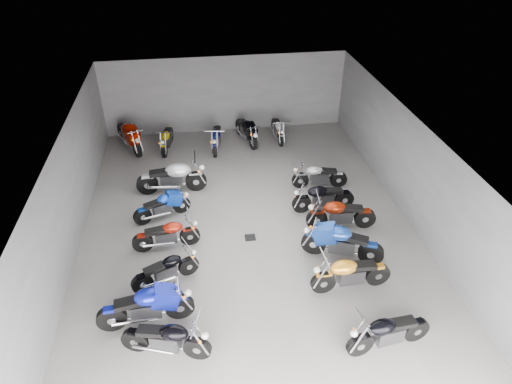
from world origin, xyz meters
TOP-DOWN VIEW (x-y plane):
  - ground at (0.00, 0.00)m, footprint 14.00×14.00m
  - wall_back at (0.00, 7.00)m, footprint 10.00×0.10m
  - wall_left at (-5.00, 0.00)m, footprint 0.10×14.00m
  - wall_right at (5.00, 0.00)m, footprint 0.10×14.00m
  - ceiling at (0.00, 0.00)m, footprint 10.00×14.00m
  - drain_grate at (0.00, -0.50)m, footprint 0.32×0.32m
  - motorcycle_left_a at (-2.37, -4.28)m, footprint 2.00×0.74m
  - motorcycle_left_b at (-2.83, -3.31)m, footprint 2.28×0.50m
  - motorcycle_left_c at (-2.41, -2.01)m, footprint 1.76×0.81m
  - motorcycle_left_d at (-2.41, -0.57)m, footprint 1.94×0.42m
  - motorcycle_left_e at (-2.56, 0.91)m, footprint 1.78×0.77m
  - motorcycle_left_f at (-2.26, 2.37)m, footprint 2.37×0.47m
  - motorcycle_right_a at (2.50, -4.82)m, footprint 2.04×0.50m
  - motorcycle_right_b at (2.25, -2.92)m, footprint 2.14×0.44m
  - motorcycle_right_c at (2.37, -1.75)m, footprint 2.15×1.08m
  - motorcycle_right_d at (2.77, -0.40)m, footprint 2.13×0.48m
  - motorcycle_right_e at (2.49, 0.59)m, footprint 2.06×0.42m
  - motorcycle_right_f at (2.73, 1.93)m, footprint 1.93×0.43m
  - motorcycle_back_a at (-3.97, 5.81)m, footprint 1.14×2.21m
  - motorcycle_back_b at (-2.50, 5.54)m, footprint 0.49×1.94m
  - motorcycle_back_c at (-0.55, 5.30)m, footprint 0.50×2.01m
  - motorcycle_back_d at (0.71, 5.72)m, footprint 0.67×2.08m
  - motorcycle_back_e at (2.02, 5.77)m, footprint 0.38×1.91m

SIDE VIEW (x-z plane):
  - ground at x=0.00m, z-range 0.00..0.00m
  - drain_grate at x=0.00m, z-range 0.00..0.01m
  - motorcycle_left_c at x=-2.41m, z-range 0.04..0.85m
  - motorcycle_left_e at x=-2.56m, z-range 0.04..0.85m
  - motorcycle_back_e at x=2.02m, z-range 0.04..0.88m
  - motorcycle_right_f at x=2.73m, z-range 0.04..0.89m
  - motorcycle_left_d at x=-2.41m, z-range 0.04..0.89m
  - motorcycle_back_b at x=-2.50m, z-range 0.04..0.89m
  - motorcycle_back_c at x=-0.55m, z-range 0.04..0.93m
  - motorcycle_right_a at x=2.50m, z-range 0.04..0.94m
  - motorcycle_right_e at x=2.49m, z-range 0.04..0.94m
  - motorcycle_left_a at x=-2.37m, z-range 0.04..0.94m
  - motorcycle_back_d at x=0.71m, z-range 0.04..0.97m
  - motorcycle_right_d at x=2.77m, z-range 0.04..0.98m
  - motorcycle_right_b at x=2.25m, z-range 0.04..0.98m
  - motorcycle_left_b at x=-2.83m, z-range 0.05..1.05m
  - motorcycle_right_c at x=2.37m, z-range 0.05..1.06m
  - motorcycle_back_a at x=-3.97m, z-range 0.05..1.09m
  - motorcycle_left_f at x=-2.26m, z-range 0.05..1.09m
  - wall_back at x=0.00m, z-range 0.00..3.20m
  - wall_left at x=-5.00m, z-range 0.00..3.20m
  - wall_right at x=5.00m, z-range 0.00..3.20m
  - ceiling at x=0.00m, z-range 3.20..3.24m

